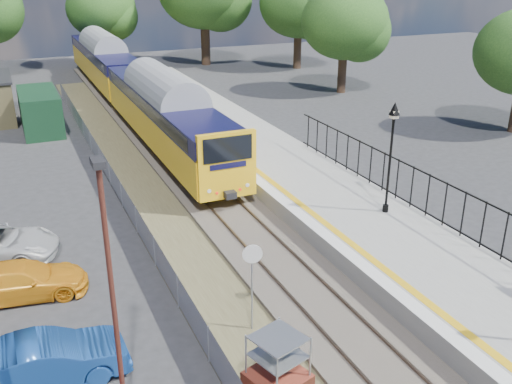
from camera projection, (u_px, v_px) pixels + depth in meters
ground at (354, 344)px, 16.86m from camera, size 120.00×120.00×0.00m
track_bed at (224, 219)px, 24.85m from camera, size 5.90×80.00×0.29m
platform at (336, 208)px, 25.04m from camera, size 5.00×70.00×0.90m
platform_edge at (295, 206)px, 24.10m from camera, size 0.90×70.00×0.01m
victorian_lamp_north at (393, 132)px, 22.30m from camera, size 0.44×0.44×4.60m
palisade_fence at (478, 221)px, 20.51m from camera, size 0.12×26.00×2.00m
wire_fence at (126, 202)px, 25.24m from camera, size 0.06×52.00×1.20m
tree_line at (113, 8)px, 50.49m from camera, size 56.80×43.80×11.88m
train at (128, 80)px, 42.05m from camera, size 2.82×40.83×3.51m
brick_plinth at (278, 373)px, 14.15m from camera, size 1.66×1.66×2.14m
speed_sign at (252, 273)px, 16.73m from camera, size 0.58×0.20×2.97m
carpark_lamp at (112, 289)px, 12.30m from camera, size 0.25×0.50×6.93m
car_blue at (45, 362)px, 15.04m from camera, size 4.32×1.62×1.41m
car_yellow at (22, 281)px, 19.04m from camera, size 4.44×2.26×1.23m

